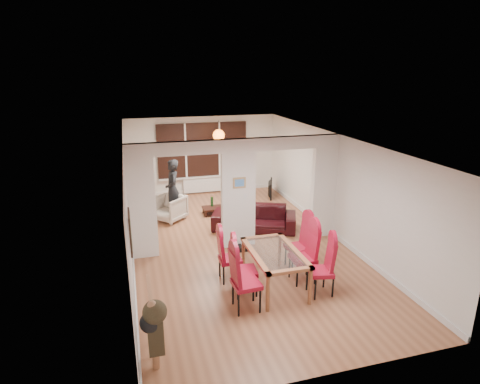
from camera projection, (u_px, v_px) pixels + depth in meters
name	position (u px, v px, depth m)	size (l,w,h in m)	color
floor	(238.00, 245.00, 9.74)	(5.00, 9.00, 0.01)	#995D3D
room_walls	(238.00, 194.00, 9.36)	(5.00, 9.00, 2.60)	silver
divider_wall	(238.00, 194.00, 9.36)	(5.00, 0.18, 2.60)	white
bay_window_blinds	(203.00, 150.00, 13.38)	(3.00, 0.08, 1.80)	black
radiator	(204.00, 185.00, 13.70)	(1.40, 0.08, 0.50)	white
pendant_light	(219.00, 135.00, 12.22)	(0.36, 0.36, 0.36)	orange
stair_newel	(152.00, 315.00, 6.05)	(0.40, 1.20, 1.10)	#A9714D
wall_poster	(130.00, 232.00, 6.42)	(0.04, 0.52, 0.67)	gray
pillar_photo	(239.00, 183.00, 9.18)	(0.30, 0.03, 0.25)	#4C8CD8
dining_table	(274.00, 269.00, 7.78)	(0.91, 1.62, 0.76)	#945736
dining_chair_la	(246.00, 279.00, 7.00)	(0.47, 0.47, 1.17)	maroon
dining_chair_lb	(245.00, 267.00, 7.50)	(0.44, 0.44, 1.11)	maroon
dining_chair_lc	(230.00, 255.00, 8.00)	(0.43, 0.43, 1.07)	maroon
dining_chair_ra	(321.00, 267.00, 7.49)	(0.44, 0.44, 1.10)	maroon
dining_chair_rb	(303.00, 254.00, 7.94)	(0.47, 0.47, 1.16)	maroon
dining_chair_rc	(298.00, 244.00, 8.45)	(0.45, 0.45, 1.14)	maroon
sofa	(254.00, 218.00, 10.62)	(2.18, 0.85, 0.64)	black
armchair	(169.00, 208.00, 11.24)	(0.78, 0.76, 0.71)	beige
person	(173.00, 190.00, 11.23)	(0.41, 0.62, 1.71)	black
television	(268.00, 188.00, 13.36)	(0.12, 0.94, 0.54)	black
coffee_table	(219.00, 210.00, 11.80)	(0.92, 0.46, 0.21)	black
bottle	(212.00, 201.00, 11.79)	(0.08, 0.08, 0.30)	#143F19
bowl	(225.00, 205.00, 11.81)	(0.23, 0.23, 0.06)	black
shoes	(243.00, 248.00, 9.47)	(0.25, 0.27, 0.10)	black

